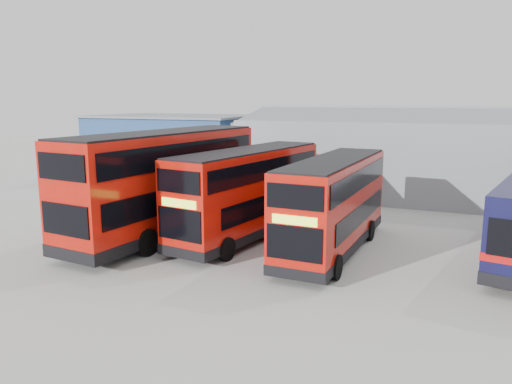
# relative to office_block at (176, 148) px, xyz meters

# --- Properties ---
(ground_plane) EXTENTS (120.00, 120.00, 0.00)m
(ground_plane) POSITION_rel_office_block_xyz_m (14.00, -17.99, -2.58)
(ground_plane) COLOR #9C9B97
(ground_plane) RESTS_ON ground
(office_block) EXTENTS (12.30, 8.32, 5.12)m
(office_block) POSITION_rel_office_block_xyz_m (0.00, 0.00, 0.00)
(office_block) COLOR navy
(office_block) RESTS_ON ground
(maintenance_shed) EXTENTS (30.50, 12.00, 5.89)m
(maintenance_shed) POSITION_rel_office_block_xyz_m (22.00, 2.01, 0.02)
(maintenance_shed) COLOR gray
(maintenance_shed) RESTS_ON ground
(double_decker_left) EXTENTS (4.02, 11.85, 4.92)m
(double_decker_left) POSITION_rel_office_block_xyz_m (8.30, -14.29, -0.13)
(double_decker_left) COLOR red
(double_decker_left) RESTS_ON ground
(double_decker_centre) EXTENTS (3.84, 9.98, 4.13)m
(double_decker_centre) POSITION_rel_office_block_xyz_m (12.03, -13.13, -0.53)
(double_decker_centre) COLOR red
(double_decker_centre) RESTS_ON ground
(double_decker_right) EXTENTS (2.65, 9.47, 3.97)m
(double_decker_right) POSITION_rel_office_block_xyz_m (16.22, -13.75, -0.60)
(double_decker_right) COLOR red
(double_decker_right) RESTS_ON ground
(panel_van) EXTENTS (3.18, 4.88, 1.99)m
(panel_van) POSITION_rel_office_block_xyz_m (-1.65, -5.75, -1.47)
(panel_van) COLOR white
(panel_van) RESTS_ON ground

